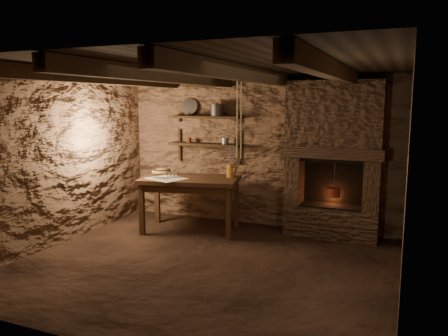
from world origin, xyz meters
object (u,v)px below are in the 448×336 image
at_px(iron_stockpot, 217,111).
at_px(red_pot, 334,192).
at_px(wooden_bowl, 162,172).
at_px(stoneware_jug, 231,164).
at_px(work_table, 190,202).

relative_size(iron_stockpot, red_pot, 0.42).
bearing_deg(wooden_bowl, red_pot, 7.99).
xyz_separation_m(wooden_bowl, iron_stockpot, (0.77, 0.50, 0.97)).
height_order(stoneware_jug, iron_stockpot, iron_stockpot).
relative_size(stoneware_jug, wooden_bowl, 1.51).
xyz_separation_m(iron_stockpot, red_pot, (1.92, -0.12, -1.16)).
distance_m(iron_stockpot, red_pot, 2.25).
xyz_separation_m(work_table, iron_stockpot, (0.19, 0.62, 1.40)).
relative_size(work_table, stoneware_jug, 3.42).
relative_size(stoneware_jug, iron_stockpot, 2.11).
xyz_separation_m(stoneware_jug, iron_stockpot, (-0.39, 0.36, 0.81)).
xyz_separation_m(wooden_bowl, red_pot, (2.68, 0.38, -0.19)).
bearing_deg(wooden_bowl, stoneware_jug, 6.86).
bearing_deg(work_table, iron_stockpot, 61.12).
bearing_deg(iron_stockpot, stoneware_jug, -42.43).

